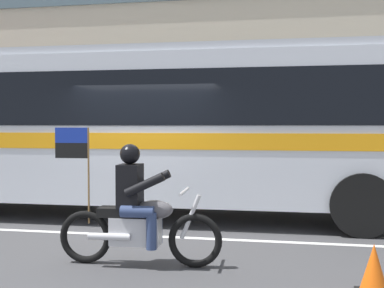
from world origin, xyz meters
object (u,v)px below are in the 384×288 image
(transit_bus, at_px, (165,121))
(traffic_cone, at_px, (374,271))
(fire_hydrant, at_px, (204,176))
(motorcycle_with_rider, at_px, (137,214))

(transit_bus, bearing_deg, traffic_cone, -50.85)
(transit_bus, xyz_separation_m, traffic_cone, (3.29, -4.04, -1.63))
(transit_bus, distance_m, traffic_cone, 5.46)
(transit_bus, bearing_deg, fire_hydrant, 84.06)
(transit_bus, height_order, traffic_cone, transit_bus)
(transit_bus, xyz_separation_m, fire_hydrant, (0.29, 2.79, -1.37))
(transit_bus, distance_m, motorcycle_with_rider, 3.68)
(transit_bus, bearing_deg, motorcycle_with_rider, -81.94)
(motorcycle_with_rider, height_order, fire_hydrant, motorcycle_with_rider)
(motorcycle_with_rider, bearing_deg, fire_hydrant, 91.80)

